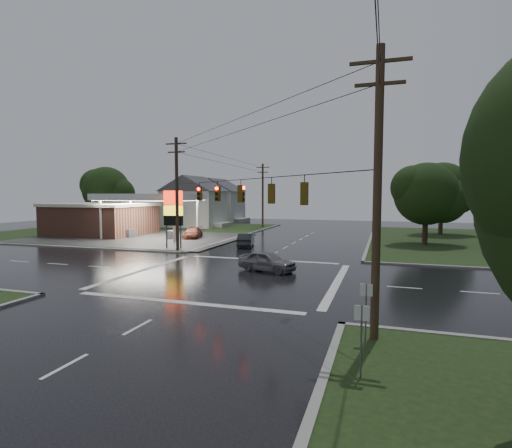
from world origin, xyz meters
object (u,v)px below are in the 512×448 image
(tree_ne_far, at_px, (443,189))
(utility_pole_n, at_px, (263,194))
(pylon_sign, at_px, (173,209))
(utility_pole_nw, at_px, (177,192))
(tree_nw_behind, at_px, (107,190))
(car_crossing, at_px, (267,261))
(house_far, at_px, (217,200))
(car_pump, at_px, (193,233))
(house_near, at_px, (195,201))
(car_north, at_px, (246,240))
(gas_station, at_px, (108,216))
(utility_pole_se, at_px, (377,190))
(tree_ne_near, at_px, (428,194))

(tree_ne_far, bearing_deg, utility_pole_n, 171.45)
(pylon_sign, xyz_separation_m, utility_pole_nw, (1.00, -1.00, 1.71))
(utility_pole_nw, relative_size, tree_nw_behind, 1.10)
(car_crossing, bearing_deg, house_far, 42.53)
(car_pump, bearing_deg, utility_pole_n, 63.55)
(car_pump, bearing_deg, pylon_sign, -90.32)
(pylon_sign, distance_m, tree_nw_behind, 30.49)
(utility_pole_n, distance_m, house_near, 11.67)
(utility_pole_nw, bearing_deg, car_crossing, -32.40)
(car_north, bearing_deg, house_far, -75.75)
(pylon_sign, xyz_separation_m, tree_ne_far, (27.65, 23.49, 2.17))
(car_north, relative_size, car_pump, 0.91)
(gas_station, xyz_separation_m, tree_ne_far, (42.83, 14.29, 3.63))
(pylon_sign, relative_size, car_crossing, 1.39)
(gas_station, height_order, car_pump, gas_station)
(house_far, bearing_deg, utility_pole_se, -61.32)
(tree_ne_near, bearing_deg, tree_ne_far, 75.93)
(house_far, bearing_deg, tree_ne_near, -35.77)
(utility_pole_se, distance_m, house_far, 65.55)
(tree_nw_behind, height_order, car_crossing, tree_nw_behind)
(pylon_sign, height_order, house_far, house_far)
(house_near, bearing_deg, tree_ne_far, -3.01)
(gas_station, height_order, utility_pole_nw, utility_pole_nw)
(pylon_sign, bearing_deg, car_pump, 105.36)
(utility_pole_nw, xyz_separation_m, house_far, (-12.45, 38.50, -1.32))
(car_north, bearing_deg, tree_ne_near, -171.76)
(tree_ne_near, distance_m, car_north, 20.37)
(utility_pole_nw, distance_m, utility_pole_n, 28.50)
(utility_pole_n, xyz_separation_m, tree_ne_near, (23.64, -16.01, 0.09))
(house_far, distance_m, tree_nw_behind, 21.65)
(utility_pole_n, bearing_deg, car_crossing, -72.50)
(tree_ne_near, bearing_deg, pylon_sign, -154.99)
(utility_pole_se, height_order, house_far, utility_pole_se)
(gas_station, xyz_separation_m, house_far, (3.73, 28.30, 1.86))
(car_north, bearing_deg, house_near, -65.69)
(gas_station, relative_size, utility_pole_se, 2.38)
(house_far, height_order, tree_ne_near, tree_ne_near)
(gas_station, xyz_separation_m, tree_nw_behind, (-8.17, 10.29, 3.63))
(tree_nw_behind, relative_size, tree_ne_far, 1.02)
(tree_ne_near, xyz_separation_m, car_pump, (-27.14, -2.39, -4.88))
(tree_nw_behind, bearing_deg, gas_station, -51.58)
(utility_pole_n, bearing_deg, tree_ne_far, -8.55)
(utility_pole_se, relative_size, house_near, 1.00)
(utility_pole_nw, relative_size, utility_pole_n, 1.05)
(tree_nw_behind, distance_m, tree_ne_near, 48.65)
(house_near, relative_size, tree_nw_behind, 1.10)
(house_far, xyz_separation_m, tree_ne_far, (39.10, -14.01, 1.77))
(tree_ne_near, xyz_separation_m, car_crossing, (-12.40, -19.63, -4.83))
(utility_pole_se, relative_size, car_north, 2.58)
(tree_ne_near, bearing_deg, utility_pole_n, 145.90)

